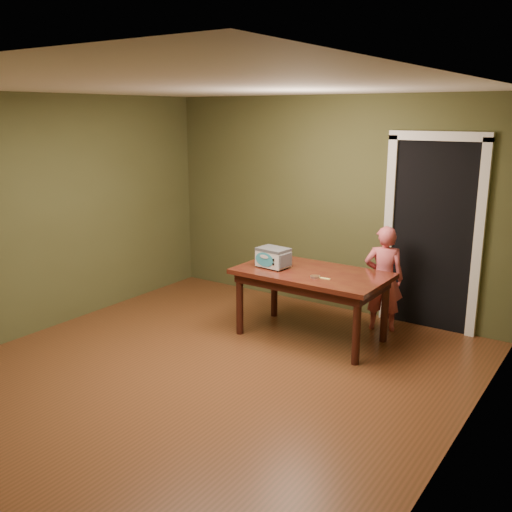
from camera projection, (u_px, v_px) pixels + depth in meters
name	position (u px, v px, depth m)	size (l,w,h in m)	color
floor	(201.00, 377.00, 5.30)	(5.00, 5.00, 0.00)	brown
room_shell	(196.00, 195.00, 4.88)	(4.52, 5.02, 2.61)	#454826
doorway	(440.00, 232.00, 6.56)	(1.10, 0.66, 2.25)	black
dining_table	(312.00, 280.00, 6.09)	(1.61, 0.91, 0.75)	#3D110E
toy_oven	(273.00, 257.00, 6.19)	(0.37, 0.27, 0.22)	#4C4F54
baking_pan	(315.00, 277.00, 5.83)	(0.10, 0.10, 0.02)	silver
spatula	(322.00, 278.00, 5.81)	(0.18, 0.03, 0.01)	#FFF06E
child	(384.00, 278.00, 6.35)	(0.44, 0.29, 1.19)	#DB5A61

